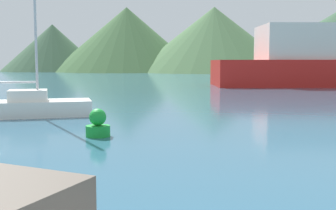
% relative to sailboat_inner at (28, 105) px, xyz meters
% --- Properties ---
extents(sailboat_inner, '(6.22, 4.21, 10.65)m').
position_rel_sailboat_inner_xyz_m(sailboat_inner, '(0.00, 0.00, 0.00)').
color(sailboat_inner, white).
rests_on(sailboat_inner, ground_plane).
extents(buoy_marker, '(0.86, 0.86, 0.99)m').
position_rel_sailboat_inner_xyz_m(buoy_marker, '(5.00, -4.81, -0.13)').
color(buoy_marker, green).
rests_on(buoy_marker, ground_plane).
extents(hill_west, '(29.06, 29.06, 13.29)m').
position_rel_sailboat_inner_xyz_m(hill_west, '(-40.39, 95.85, 6.11)').
color(hill_west, '#38563D').
rests_on(hill_west, ground_plane).
extents(hill_central, '(41.87, 41.87, 17.82)m').
position_rel_sailboat_inner_xyz_m(hill_central, '(-19.05, 97.10, 8.38)').
color(hill_central, '#3D6038').
rests_on(hill_central, ground_plane).
extents(hill_east, '(43.94, 43.94, 17.13)m').
position_rel_sailboat_inner_xyz_m(hill_east, '(5.34, 94.60, 8.03)').
color(hill_east, '#476B42').
rests_on(hill_east, ground_plane).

